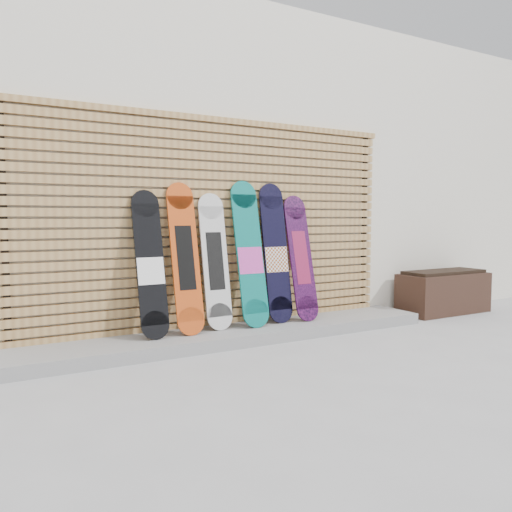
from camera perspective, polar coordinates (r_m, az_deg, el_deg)
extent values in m
plane|color=#9C9C9F|center=(4.66, 2.57, -11.18)|extent=(80.00, 80.00, 0.00)
cube|color=silver|center=(7.88, -7.85, 8.35)|extent=(12.00, 5.00, 3.60)
cube|color=gray|center=(5.16, -2.89, -8.98)|extent=(4.60, 0.70, 0.12)
cube|color=#A97D46|center=(5.39, -4.27, -7.54)|extent=(4.20, 0.05, 0.08)
cube|color=#A97D46|center=(5.37, -4.28, -6.53)|extent=(4.20, 0.05, 0.08)
cube|color=#A97D46|center=(5.36, -4.28, -5.51)|extent=(4.20, 0.05, 0.07)
cube|color=#A97D46|center=(5.34, -4.29, -4.49)|extent=(4.20, 0.05, 0.07)
cube|color=#A97D46|center=(5.33, -4.30, -3.46)|extent=(4.20, 0.05, 0.07)
cube|color=#A97D46|center=(5.31, -4.30, -2.42)|extent=(4.20, 0.05, 0.07)
cube|color=#A97D46|center=(5.30, -4.31, -1.38)|extent=(4.20, 0.05, 0.07)
cube|color=#A97D46|center=(5.29, -4.31, -0.34)|extent=(4.20, 0.05, 0.07)
cube|color=#A97D46|center=(5.29, -4.32, 0.71)|extent=(4.20, 0.05, 0.07)
cube|color=#A97D46|center=(5.28, -4.33, 1.76)|extent=(4.20, 0.05, 0.08)
cube|color=#A97D46|center=(5.28, -4.33, 2.81)|extent=(4.20, 0.05, 0.08)
cube|color=#A97D46|center=(5.28, -4.34, 3.87)|extent=(4.20, 0.05, 0.08)
cube|color=#A97D46|center=(5.28, -4.35, 4.92)|extent=(4.20, 0.05, 0.08)
cube|color=#A97D46|center=(5.28, -4.35, 5.97)|extent=(4.20, 0.05, 0.08)
cube|color=#A97D46|center=(5.28, -4.36, 7.02)|extent=(4.20, 0.05, 0.08)
cube|color=#A97D46|center=(5.29, -4.36, 8.07)|extent=(4.20, 0.05, 0.08)
cube|color=#A97D46|center=(5.29, -4.37, 9.12)|extent=(4.20, 0.05, 0.08)
cube|color=#A97D46|center=(5.30, -4.38, 10.17)|extent=(4.20, 0.05, 0.08)
cube|color=#A97D46|center=(5.31, -4.38, 11.21)|extent=(4.20, 0.05, 0.08)
cube|color=#A97D46|center=(5.33, -4.39, 12.24)|extent=(4.20, 0.05, 0.08)
cube|color=#A97D46|center=(5.34, -4.40, 13.27)|extent=(4.20, 0.05, 0.08)
cube|color=#A97D46|center=(5.36, -4.40, 14.30)|extent=(4.20, 0.05, 0.08)
cube|color=black|center=(4.82, -26.84, 2.31)|extent=(0.06, 0.04, 2.23)
cube|color=black|center=(6.41, 12.20, 3.09)|extent=(0.06, 0.04, 2.23)
cube|color=#A97D46|center=(5.37, -4.41, 15.24)|extent=(4.26, 0.07, 0.06)
cube|color=black|center=(7.03, 20.62, -3.99)|extent=(1.25, 0.52, 0.52)
cube|color=black|center=(7.00, 20.68, -1.71)|extent=(1.15, 0.42, 0.04)
cube|color=black|center=(4.82, -12.02, -0.86)|extent=(0.27, 0.29, 1.14)
cylinder|color=black|center=(4.78, -11.44, -7.77)|extent=(0.27, 0.08, 0.27)
cylinder|color=black|center=(4.93, -12.59, 5.85)|extent=(0.27, 0.08, 0.27)
cube|color=white|center=(4.81, -11.95, -1.70)|extent=(0.26, 0.08, 0.26)
cube|color=#CB4915|center=(4.93, -8.10, -0.20)|extent=(0.28, 0.29, 1.22)
cylinder|color=#CB4915|center=(4.89, -7.45, -7.40)|extent=(0.28, 0.08, 0.27)
cylinder|color=#CB4915|center=(5.05, -8.73, 6.79)|extent=(0.28, 0.08, 0.27)
cube|color=black|center=(4.93, -8.10, -0.20)|extent=(0.17, 0.16, 0.63)
cube|color=silver|center=(5.10, -4.70, -0.58)|extent=(0.28, 0.23, 1.12)
cylinder|color=silver|center=(5.08, -4.17, -6.93)|extent=(0.28, 0.07, 0.28)
cylinder|color=silver|center=(5.17, -5.23, 5.66)|extent=(0.28, 0.07, 0.28)
cube|color=black|center=(5.10, -4.70, -0.58)|extent=(0.17, 0.14, 0.59)
cube|color=#0B6E68|center=(5.22, -0.74, 0.33)|extent=(0.30, 0.30, 1.24)
cylinder|color=#0B6E68|center=(5.18, 0.00, -6.57)|extent=(0.30, 0.09, 0.30)
cylinder|color=#0B6E68|center=(5.34, -1.46, 7.02)|extent=(0.30, 0.09, 0.30)
cube|color=#EE54C5|center=(5.21, -0.65, -0.52)|extent=(0.28, 0.09, 0.28)
cube|color=black|center=(5.43, 2.27, 0.39)|extent=(0.29, 0.24, 1.23)
cylinder|color=black|center=(5.41, 2.86, -6.15)|extent=(0.29, 0.07, 0.29)
cylinder|color=black|center=(5.51, 1.69, 6.82)|extent=(0.29, 0.07, 0.29)
cube|color=white|center=(5.42, 2.34, -0.41)|extent=(0.28, 0.07, 0.28)
cube|color=black|center=(5.57, 5.15, -0.17)|extent=(0.28, 0.29, 1.11)
cylinder|color=black|center=(5.53, 5.91, -6.01)|extent=(0.28, 0.09, 0.28)
cylinder|color=black|center=(5.66, 4.40, 5.52)|extent=(0.28, 0.09, 0.28)
cube|color=maroon|center=(5.57, 5.15, -0.17)|extent=(0.17, 0.17, 0.59)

